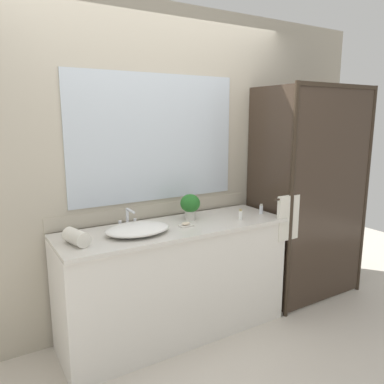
{
  "coord_description": "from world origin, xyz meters",
  "views": [
    {
      "loc": [
        -1.33,
        -2.44,
        1.72
      ],
      "look_at": [
        0.15,
        0.0,
        1.15
      ],
      "focal_mm": 35.25,
      "sensor_mm": 36.0,
      "label": 1
    }
  ],
  "objects_px": {
    "soap_dish": "(186,225)",
    "potted_plant": "(190,205)",
    "faucet": "(128,221)",
    "amenity_bottle_conditioner": "(261,209)",
    "rolled_towel_near_edge": "(76,237)",
    "amenity_bottle_shampoo": "(240,215)",
    "sink_basin": "(138,229)"
  },
  "relations": [
    {
      "from": "faucet",
      "to": "amenity_bottle_conditioner",
      "type": "bearing_deg",
      "value": -10.53
    },
    {
      "from": "faucet",
      "to": "amenity_bottle_shampoo",
      "type": "relative_size",
      "value": 1.94
    },
    {
      "from": "potted_plant",
      "to": "soap_dish",
      "type": "distance_m",
      "value": 0.23
    },
    {
      "from": "potted_plant",
      "to": "rolled_towel_near_edge",
      "type": "distance_m",
      "value": 0.96
    },
    {
      "from": "amenity_bottle_conditioner",
      "to": "rolled_towel_near_edge",
      "type": "distance_m",
      "value": 1.57
    },
    {
      "from": "amenity_bottle_shampoo",
      "to": "soap_dish",
      "type": "bearing_deg",
      "value": 173.02
    },
    {
      "from": "rolled_towel_near_edge",
      "to": "amenity_bottle_shampoo",
      "type": "bearing_deg",
      "value": -3.21
    },
    {
      "from": "faucet",
      "to": "rolled_towel_near_edge",
      "type": "bearing_deg",
      "value": -156.24
    },
    {
      "from": "sink_basin",
      "to": "amenity_bottle_shampoo",
      "type": "distance_m",
      "value": 0.87
    },
    {
      "from": "soap_dish",
      "to": "potted_plant",
      "type": "bearing_deg",
      "value": 49.07
    },
    {
      "from": "faucet",
      "to": "sink_basin",
      "type": "bearing_deg",
      "value": -90.0
    },
    {
      "from": "amenity_bottle_shampoo",
      "to": "amenity_bottle_conditioner",
      "type": "bearing_deg",
      "value": 11.41
    },
    {
      "from": "soap_dish",
      "to": "amenity_bottle_conditioner",
      "type": "height_order",
      "value": "amenity_bottle_conditioner"
    },
    {
      "from": "sink_basin",
      "to": "faucet",
      "type": "distance_m",
      "value": 0.18
    },
    {
      "from": "potted_plant",
      "to": "rolled_towel_near_edge",
      "type": "bearing_deg",
      "value": -171.83
    },
    {
      "from": "faucet",
      "to": "potted_plant",
      "type": "relative_size",
      "value": 0.81
    },
    {
      "from": "faucet",
      "to": "amenity_bottle_conditioner",
      "type": "height_order",
      "value": "faucet"
    },
    {
      "from": "sink_basin",
      "to": "rolled_towel_near_edge",
      "type": "height_order",
      "value": "rolled_towel_near_edge"
    },
    {
      "from": "potted_plant",
      "to": "soap_dish",
      "type": "xyz_separation_m",
      "value": [
        -0.13,
        -0.15,
        -0.11
      ]
    },
    {
      "from": "sink_basin",
      "to": "faucet",
      "type": "relative_size",
      "value": 2.78
    },
    {
      "from": "sink_basin",
      "to": "amenity_bottle_conditioner",
      "type": "xyz_separation_m",
      "value": [
        1.13,
        -0.03,
        0.01
      ]
    },
    {
      "from": "amenity_bottle_shampoo",
      "to": "rolled_towel_near_edge",
      "type": "relative_size",
      "value": 0.44
    },
    {
      "from": "soap_dish",
      "to": "faucet",
      "type": "bearing_deg",
      "value": 151.7
    },
    {
      "from": "soap_dish",
      "to": "rolled_towel_near_edge",
      "type": "bearing_deg",
      "value": 179.01
    },
    {
      "from": "potted_plant",
      "to": "amenity_bottle_conditioner",
      "type": "height_order",
      "value": "potted_plant"
    },
    {
      "from": "sink_basin",
      "to": "amenity_bottle_conditioner",
      "type": "bearing_deg",
      "value": -1.45
    },
    {
      "from": "potted_plant",
      "to": "amenity_bottle_shampoo",
      "type": "xyz_separation_m",
      "value": [
        0.35,
        -0.21,
        -0.08
      ]
    },
    {
      "from": "amenity_bottle_conditioner",
      "to": "potted_plant",
      "type": "bearing_deg",
      "value": 165.95
    },
    {
      "from": "soap_dish",
      "to": "amenity_bottle_shampoo",
      "type": "bearing_deg",
      "value": -6.98
    },
    {
      "from": "faucet",
      "to": "rolled_towel_near_edge",
      "type": "height_order",
      "value": "faucet"
    },
    {
      "from": "sink_basin",
      "to": "amenity_bottle_shampoo",
      "type": "relative_size",
      "value": 5.4
    },
    {
      "from": "amenity_bottle_shampoo",
      "to": "rolled_towel_near_edge",
      "type": "height_order",
      "value": "rolled_towel_near_edge"
    }
  ]
}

